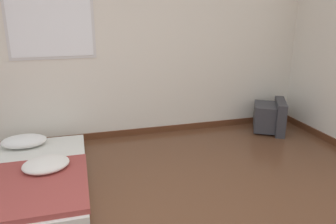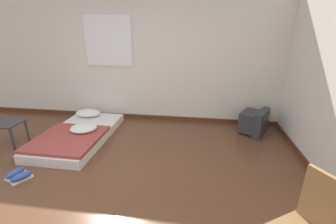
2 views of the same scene
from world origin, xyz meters
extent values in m
plane|color=brown|center=(0.00, 0.00, 0.00)|extent=(20.00, 20.00, 0.00)
cube|color=silver|center=(0.00, 2.55, 1.30)|extent=(8.22, 0.06, 2.60)
cube|color=#562D19|center=(0.00, 2.51, 0.04)|extent=(8.22, 0.02, 0.09)
cube|color=silver|center=(-0.56, 2.52, 1.64)|extent=(1.04, 0.01, 1.04)
cube|color=white|center=(-0.56, 2.51, 1.64)|extent=(0.97, 0.01, 0.97)
cube|color=silver|center=(-0.81, 1.41, 0.07)|extent=(1.04, 1.87, 0.15)
ellipsoid|color=white|center=(-0.98, 2.12, 0.22)|extent=(0.52, 0.35, 0.14)
cube|color=#993D38|center=(-0.81, 1.06, 0.17)|extent=(1.05, 1.09, 0.05)
ellipsoid|color=silver|center=(-0.68, 1.36, 0.24)|extent=(0.56, 0.52, 0.11)
cube|color=#333338|center=(2.29, 2.17, 0.22)|extent=(0.48, 0.55, 0.38)
cube|color=#333338|center=(2.48, 2.06, 0.23)|extent=(0.39, 0.56, 0.47)
cube|color=#283342|center=(2.54, 2.03, 0.25)|extent=(0.23, 0.42, 0.34)
cube|color=olive|center=(2.28, -0.56, 0.69)|extent=(0.25, 0.38, 0.46)
cube|color=#333338|center=(-1.82, 1.03, 0.40)|extent=(0.38, 0.38, 0.03)
cylinder|color=#333338|center=(-1.65, 0.86, 0.19)|extent=(0.03, 0.03, 0.39)
cylinder|color=#333338|center=(-1.98, 1.19, 0.19)|extent=(0.03, 0.03, 0.39)
cylinder|color=#333338|center=(-1.65, 1.19, 0.19)|extent=(0.03, 0.03, 0.39)
cube|color=silver|center=(-1.10, 0.24, 0.01)|extent=(0.17, 0.28, 0.02)
ellipsoid|color=#334C99|center=(-1.10, 0.24, 0.06)|extent=(0.18, 0.28, 0.09)
cube|color=silver|center=(-0.96, 0.18, 0.01)|extent=(0.22, 0.27, 0.02)
ellipsoid|color=#334C99|center=(-0.96, 0.18, 0.06)|extent=(0.23, 0.28, 0.09)
camera|label=1|loc=(-0.32, -1.82, 1.72)|focal=35.00mm
camera|label=2|loc=(1.30, -1.99, 1.89)|focal=24.00mm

